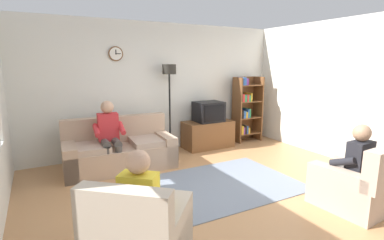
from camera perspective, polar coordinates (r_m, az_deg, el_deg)
name	(u,v)px	position (r m, az deg, el deg)	size (l,w,h in m)	color
ground_plane	(230,195)	(4.38, 7.47, -14.35)	(12.00, 12.00, 0.00)	#B27F51
back_wall_assembly	(159,88)	(6.32, -6.46, 6.27)	(6.20, 0.17, 2.70)	silver
right_wall	(362,92)	(6.12, 30.23, 4.68)	(0.12, 5.80, 2.70)	silver
couch	(120,151)	(5.43, -13.97, -5.94)	(1.94, 0.97, 0.90)	tan
tv_stand	(208,134)	(6.57, 3.11, -2.80)	(1.10, 0.56, 0.60)	brown
tv	(209,112)	(6.44, 3.27, 1.65)	(0.60, 0.49, 0.44)	black
bookshelf	(245,109)	(7.15, 10.38, 2.17)	(0.68, 0.36, 1.55)	brown
floor_lamp	(169,84)	(6.07, -4.44, 7.05)	(0.28, 0.28, 1.85)	black
armchair_near_window	(141,236)	(2.96, -10.01, -21.36)	(1.18, 1.19, 0.90)	#BCAD99
armchair_near_bookshelf	(356,187)	(4.44, 29.43, -11.28)	(0.86, 0.94, 0.90)	tan
area_rug	(225,183)	(4.74, 6.45, -12.19)	(2.20, 1.70, 0.01)	slate
person_on_couch	(109,133)	(5.19, -15.84, -2.42)	(0.52, 0.55, 1.24)	red
person_in_left_armchair	(143,200)	(2.88, -9.54, -15.15)	(0.63, 0.64, 1.12)	yellow
person_in_right_armchair	(352,162)	(4.38, 28.79, -7.15)	(0.53, 0.56, 1.12)	black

